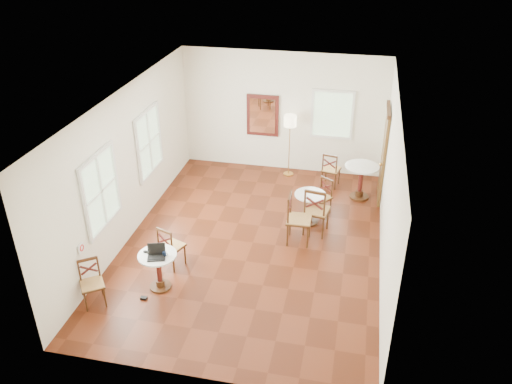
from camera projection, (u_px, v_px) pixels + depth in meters
ground at (253, 243)px, 10.44m from camera, size 7.00×7.00×0.00m
room_shell at (253, 151)px, 9.78m from camera, size 5.02×7.02×3.01m
cafe_table_near at (159, 267)px, 9.01m from camera, size 0.67×0.67×0.71m
cafe_table_mid at (310, 205)px, 10.90m from camera, size 0.66×0.66×0.69m
cafe_table_back at (361, 178)px, 11.83m from camera, size 0.77×0.77×0.81m
chair_near_a at (171, 246)px, 9.57m from camera, size 0.52×0.52×0.87m
chair_near_b at (92, 283)px, 8.67m from camera, size 0.53×0.53×0.83m
chair_mid_a at (316, 211)px, 10.51m from camera, size 0.56×0.56×1.06m
chair_mid_b at (298, 219)px, 10.23m from camera, size 0.50×0.50×1.06m
chair_back_a at (331, 169)px, 12.36m from camera, size 0.48×0.48×0.88m
chair_back_b at (322, 197)px, 11.26m from camera, size 0.52×0.52×0.82m
floor_lamp at (290, 125)px, 12.46m from camera, size 0.31×0.31×1.57m
laptop at (156, 254)px, 8.80m from camera, size 0.36×0.33×0.21m
mouse at (146, 252)px, 8.92m from camera, size 0.10×0.07×0.04m
navy_mug at (165, 254)px, 8.83m from camera, size 0.10×0.06×0.08m
water_glass at (149, 253)px, 8.84m from camera, size 0.06×0.06×0.10m
power_adapter at (144, 298)px, 8.93m from camera, size 0.11×0.07×0.04m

